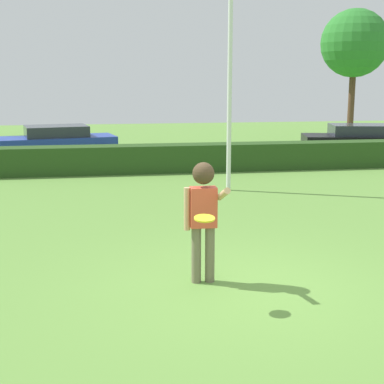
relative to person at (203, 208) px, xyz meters
name	(u,v)px	position (x,y,z in m)	size (l,w,h in m)	color
ground_plane	(241,288)	(0.49, -0.33, -1.12)	(60.00, 60.00, 0.00)	#61903D
person	(203,208)	(0.00, 0.00, 0.00)	(0.56, 0.75, 1.78)	#70694F
frisbee	(205,218)	(-0.15, -0.88, 0.08)	(0.27, 0.27, 0.06)	yellow
lamppost	(230,73)	(1.92, 6.69, 1.96)	(0.24, 0.24, 5.52)	silver
hedge_row	(162,158)	(0.49, 9.98, -0.68)	(18.13, 0.90, 0.87)	#27481A
parked_car_blue	(57,141)	(-3.02, 13.36, -0.43)	(4.45, 2.50, 1.25)	#263FA5
parked_car_black	(360,140)	(8.22, 12.02, -0.43)	(4.47, 2.55, 1.25)	black
birch_tree	(355,44)	(10.84, 18.58, 3.47)	(3.26, 3.26, 6.25)	brown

